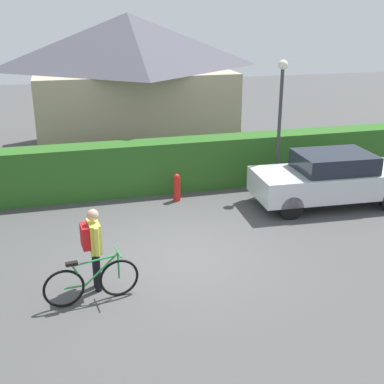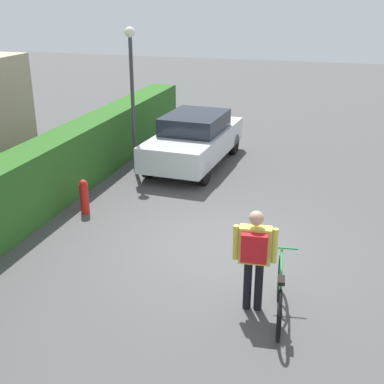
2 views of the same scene
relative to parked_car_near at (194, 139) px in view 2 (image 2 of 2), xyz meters
name	(u,v)px [view 2 (image 2 of 2)]	position (x,y,z in m)	size (l,w,h in m)	color
ground_plane	(221,246)	(-4.80, -1.96, -0.78)	(60.00, 60.00, 0.00)	#484848
hedge_row	(25,187)	(-4.80, 2.42, -0.01)	(18.21, 0.90, 1.54)	#2B5E20
parked_car_near	(194,139)	(0.00, 0.00, 0.00)	(4.38, 2.00, 1.50)	silver
bicycle	(280,294)	(-6.89, -3.37, -0.37)	(1.80, 0.50, 0.95)	black
person_rider	(255,252)	(-6.80, -2.94, 0.25)	(0.38, 0.68, 1.69)	black
street_lamp	(132,80)	(-0.97, 1.45, 1.77)	(0.28, 0.28, 3.90)	#38383D
fire_hydrant	(84,196)	(-4.10, 1.40, -0.37)	(0.20, 0.20, 0.81)	red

